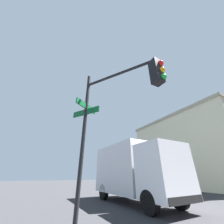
% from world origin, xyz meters
% --- Properties ---
extents(traffic_signal_near, '(2.74, 1.96, 5.09)m').
position_xyz_m(traffic_signal_near, '(-5.79, -6.33, 3.59)').
color(traffic_signal_near, black).
rests_on(traffic_signal_near, ground_plane).
extents(building_stucco, '(15.07, 25.48, 9.85)m').
position_xyz_m(building_stucco, '(-15.39, 20.59, 4.93)').
color(building_stucco, beige).
rests_on(building_stucco, ground_plane).
extents(box_truck_second, '(7.21, 2.52, 3.66)m').
position_xyz_m(box_truck_second, '(-10.87, -2.26, 1.98)').
color(box_truck_second, silver).
rests_on(box_truck_second, ground_plane).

